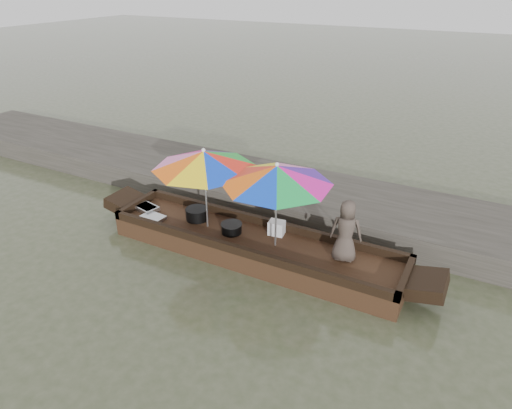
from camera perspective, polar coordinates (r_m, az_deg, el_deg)
The scene contains 11 objects.
water at distance 8.39m, azimuth -0.32°, elevation -6.37°, with size 80.00×80.00×0.00m, color #384026.
dock at distance 10.01m, azimuth 5.66°, elevation 0.98°, with size 22.00×2.20×0.50m, color #2D2B26.
boat_hull at distance 8.30m, azimuth -0.33°, elevation -5.36°, with size 5.44×1.20×0.35m, color black.
cooking_pot at distance 8.87m, azimuth -7.39°, elevation -1.17°, with size 0.43×0.43×0.23m, color black.
tray_crayfish at distance 9.41m, azimuth -13.50°, elevation -0.46°, with size 0.45×0.31×0.09m, color silver.
tray_scallop at distance 9.07m, azimuth -12.76°, elevation -1.59°, with size 0.45×0.31×0.06m, color silver.
charcoal_grill at distance 8.37m, azimuth -3.08°, elevation -3.01°, with size 0.37×0.37×0.17m, color black.
supply_bag at distance 8.30m, azimuth 2.59°, elevation -2.92°, with size 0.28×0.22×0.26m, color silver.
vendor at distance 7.52m, azimuth 11.20°, elevation -3.25°, with size 0.53×0.35×1.08m, color #40362F.
umbrella_bow at distance 8.30m, azimuth -6.32°, elevation 1.94°, with size 1.86×1.86×1.55m, color red, non-canonical shape.
umbrella_stern at distance 7.66m, azimuth 2.53°, elevation -0.16°, with size 1.87×1.87×1.55m, color #E51499, non-canonical shape.
Camera 1 is at (3.34, -6.17, 4.61)m, focal length 32.00 mm.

